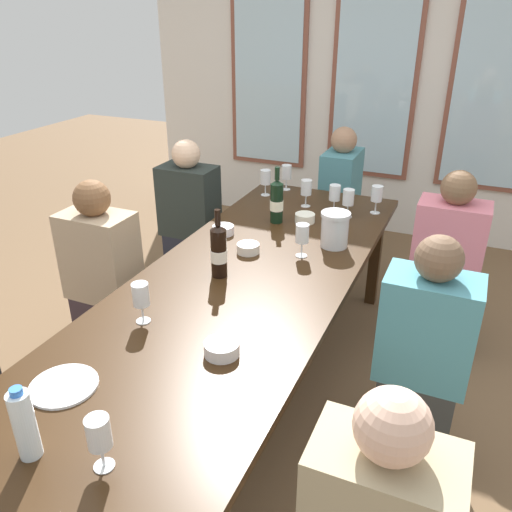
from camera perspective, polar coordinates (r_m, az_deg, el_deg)
The scene contains 26 objects.
ground_plane at distance 2.88m, azimuth -1.40°, elevation -15.67°, with size 12.00×12.00×0.00m, color brown.
back_wall_with_windows at distance 4.72m, azimuth 12.97°, elevation 19.71°, with size 4.16×0.10×2.90m.
dining_table at distance 2.48m, azimuth -1.57°, elevation -3.89°, with size 0.96×2.80×0.74m.
white_plate_0 at distance 1.93m, azimuth -20.20°, elevation -13.12°, with size 0.23×0.23×0.01m, color white.
metal_pitcher at distance 2.78m, azimuth 8.57°, elevation 2.90°, with size 0.16×0.16×0.19m.
wine_bottle_0 at distance 3.06m, azimuth 2.27°, elevation 5.98°, with size 0.08×0.08×0.33m.
wine_bottle_1 at distance 2.44m, azimuth -4.08°, elevation 0.57°, with size 0.08×0.08×0.33m.
tasting_bowl_0 at distance 2.94m, azimuth -3.58°, elevation 2.86°, with size 0.12×0.12×0.05m, color white.
tasting_bowl_1 at distance 2.71m, azimuth -0.86°, elevation 0.86°, with size 0.12×0.12×0.05m, color white.
tasting_bowl_2 at distance 3.11m, azimuth 5.34°, elevation 4.15°, with size 0.12×0.12×0.05m, color white.
tasting_bowl_3 at distance 1.96m, azimuth -3.75°, elevation -10.01°, with size 0.13×0.13×0.05m, color white.
water_bottle at distance 1.66m, azimuth -23.90°, elevation -16.42°, with size 0.06×0.06×0.24m.
wine_glass_0 at distance 3.28m, azimuth 13.02°, elevation 6.56°, with size 0.07×0.07×0.17m.
wine_glass_1 at distance 3.51m, azimuth 1.04°, elevation 8.46°, with size 0.07×0.07×0.17m.
wine_glass_2 at distance 3.18m, azimuth 10.02°, elevation 6.18°, with size 0.07×0.07×0.17m.
wine_glass_3 at distance 1.56m, azimuth -16.73°, elevation -18.16°, with size 0.07×0.07×0.17m.
wine_glass_4 at distance 3.25m, azimuth 8.56°, elevation 6.69°, with size 0.07×0.07×0.17m.
wine_glass_5 at distance 3.32m, azimuth 5.49°, elevation 7.29°, with size 0.07×0.07×0.17m.
wine_glass_6 at distance 3.63m, azimuth 3.34°, elevation 9.04°, with size 0.07×0.07×0.17m.
wine_glass_7 at distance 2.64m, azimuth 5.05°, elevation 2.28°, with size 0.07×0.07×0.17m.
wine_glass_8 at distance 2.14m, azimuth -12.44°, elevation -4.22°, with size 0.07×0.07×0.17m.
seated_person_2 at distance 2.99m, azimuth -16.21°, elevation -2.81°, with size 0.38×0.24×1.11m.
seated_person_3 at distance 2.40m, azimuth 17.59°, elevation -10.82°, with size 0.38×0.24×1.11m.
seated_person_4 at distance 3.68m, azimuth -7.18°, elevation 3.57°, with size 0.38×0.24×1.11m.
seated_person_5 at distance 3.21m, azimuth 19.82°, elevation -1.32°, with size 0.38×0.24×1.11m.
seated_person_6 at distance 4.06m, azimuth 9.04°, elevation 5.62°, with size 0.24×0.38×1.11m.
Camera 1 is at (0.93, -1.95, 1.91)m, focal length 36.75 mm.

